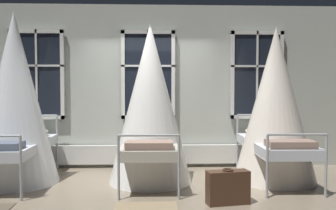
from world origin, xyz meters
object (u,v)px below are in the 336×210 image
object	(u,v)px
cot_second	(150,106)
cot_third	(275,107)
suitcase_dark	(228,187)
cot_first	(15,101)

from	to	relation	value
cot_second	cot_third	world-z (taller)	cot_second
suitcase_dark	cot_third	bearing A→B (deg)	39.39
cot_third	suitcase_dark	size ratio (longest dim) A/B	4.32
cot_second	suitcase_dark	size ratio (longest dim) A/B	4.38
cot_first	cot_third	distance (m)	4.22
cot_first	cot_second	bearing A→B (deg)	-90.96
cot_first	suitcase_dark	distance (m)	3.59
cot_third	suitcase_dark	bearing A→B (deg)	140.77
cot_first	cot_second	distance (m)	2.16
cot_first	cot_second	xyz separation A→B (m)	(2.16, -0.01, -0.09)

